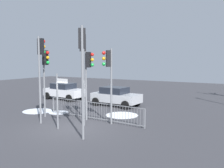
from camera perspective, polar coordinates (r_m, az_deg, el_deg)
The scene contains 14 objects.
ground_plane at distance 13.78m, azimuth -8.95°, elevation -9.69°, with size 60.00×60.00×0.00m, color #38383D.
traffic_light_foreground_right at distance 13.73m, azimuth -6.59°, elevation 5.84°, with size 0.47×0.47×5.05m.
traffic_light_mid_right at distance 11.34m, azimuth -6.77°, elevation 6.06°, with size 0.45×0.48×5.09m.
traffic_light_rear_right at distance 14.69m, azimuth -15.82°, elevation 5.19°, with size 0.34×0.57×4.88m.
traffic_light_rear_left at distance 14.87m, azimuth -5.42°, elevation 3.35°, with size 0.56×0.36×4.15m.
traffic_light_mid_left at distance 16.15m, azimuth -14.87°, elevation 3.69°, with size 0.57×0.35×4.27m.
traffic_light_foreground_left at distance 13.83m, azimuth -0.76°, elevation 3.40°, with size 0.48×0.45×4.21m.
direction_sign_post at distance 13.28m, azimuth -12.08°, elevation -3.15°, with size 0.79×0.13×2.89m.
pedestrian_guard_railing at distance 15.22m, azimuth -4.29°, elevation -6.03°, with size 6.96×0.63×1.07m.
car_silver_trailing at distance 19.66m, azimuth 0.85°, elevation -2.74°, with size 3.91×2.16×1.47m.
car_white_far at distance 23.25m, azimuth -10.74°, elevation -1.54°, with size 3.90×2.13×1.47m.
snow_patch_kerb at distance 18.49m, azimuth -16.53°, elevation -5.89°, with size 2.02×2.02×0.01m, color silver.
snow_patch_island at distance 17.67m, azimuth -12.00°, elevation -6.32°, with size 1.35×1.35×0.01m, color silver.
snow_patch_verge at distance 16.48m, azimuth 2.26°, elevation -7.06°, with size 2.10×2.10×0.01m, color white.
Camera 1 is at (8.36, -10.34, 3.62)m, focal length 40.40 mm.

